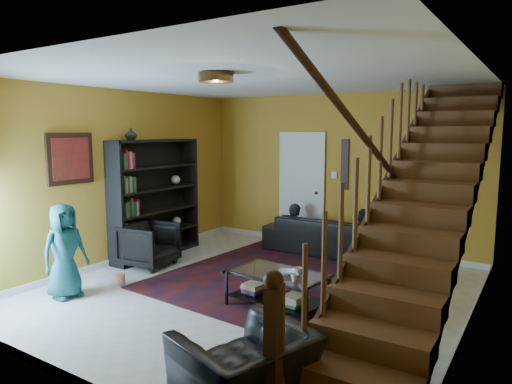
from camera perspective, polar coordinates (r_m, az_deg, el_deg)
floor at (r=6.28m, az=-0.15°, el=-12.31°), size 5.50×5.50×0.00m
room at (r=8.03m, az=-3.00°, el=-7.47°), size 5.50×5.50×5.50m
staircase at (r=5.13m, az=20.17°, el=-1.20°), size 0.95×5.02×3.18m
bookshelf at (r=7.99m, az=-12.40°, el=-1.03°), size 0.35×1.80×2.00m
door at (r=8.69m, az=5.73°, el=0.22°), size 0.82×0.05×2.05m
framed_picture at (r=7.07m, az=-22.20°, el=3.88°), size 0.04×0.74×0.74m
wall_hanging at (r=8.30m, az=11.04°, el=3.40°), size 0.14×0.03×0.90m
ceiling_fixture at (r=5.28m, az=-5.02°, el=14.08°), size 0.40×0.40×0.10m
rug at (r=6.90m, az=4.30°, el=-10.39°), size 3.43×3.85×0.02m
sofa at (r=8.12m, az=9.06°, el=-5.40°), size 2.23×0.89×0.65m
armchair_left at (r=7.50m, az=-13.20°, el=-6.43°), size 0.85×0.83×0.69m
armchair_right at (r=3.75m, az=-1.32°, el=-21.61°), size 1.10×1.18×0.63m
person_adult_a at (r=8.49m, az=4.84°, el=-5.69°), size 0.49×0.35×1.28m
person_adult_b at (r=7.98m, az=13.24°, el=-6.66°), size 0.68×0.55×1.30m
person_child at (r=6.40m, az=-22.82°, el=-6.79°), size 0.43×0.63×1.23m
coffee_table at (r=5.69m, az=2.70°, el=-11.80°), size 1.21×0.78×0.44m
cup_a at (r=5.52m, az=5.22°, el=-9.88°), size 0.15×0.15×0.09m
cup_b at (r=5.31m, az=4.87°, el=-10.63°), size 0.11×0.11×0.09m
bowl at (r=5.55m, az=3.79°, el=-10.00°), size 0.24×0.24×0.05m
vase at (r=7.55m, az=-15.35°, el=7.01°), size 0.18×0.18×0.19m
popcorn_bucket at (r=6.77m, az=-16.58°, el=-10.33°), size 0.15×0.15×0.14m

